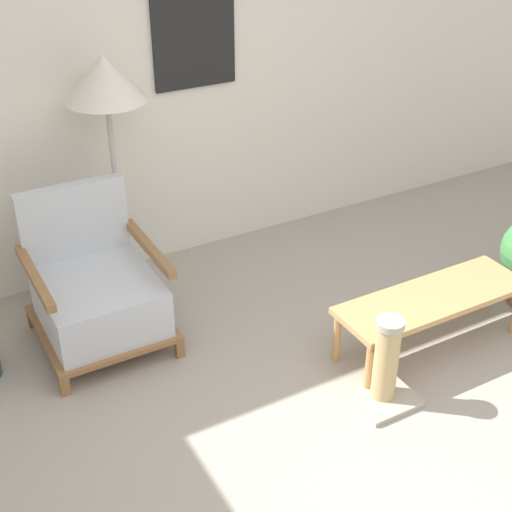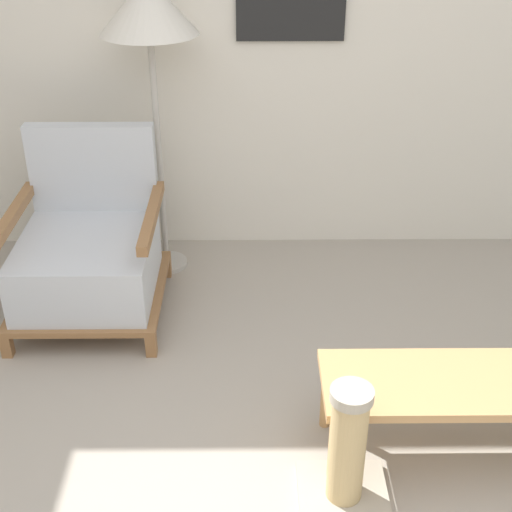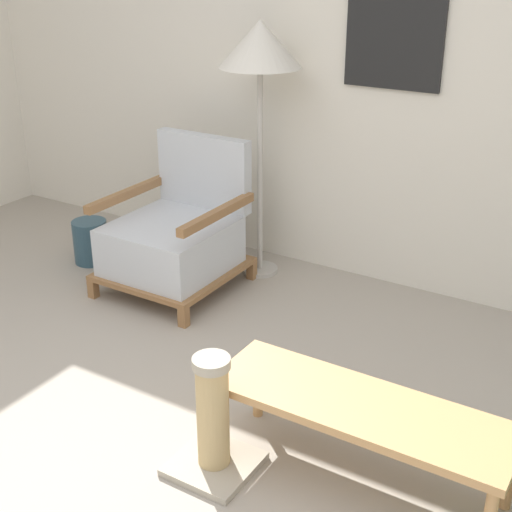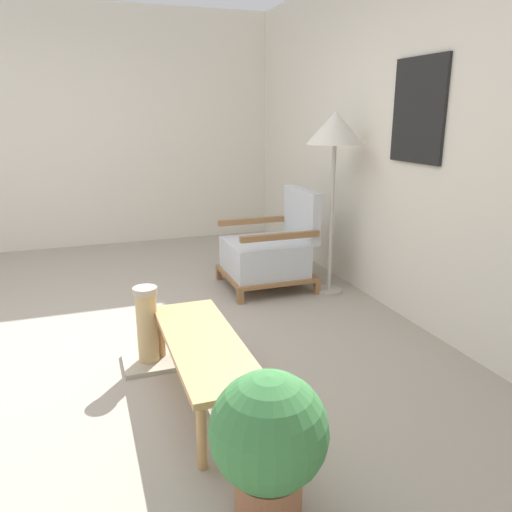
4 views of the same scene
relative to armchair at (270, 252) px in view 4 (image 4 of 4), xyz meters
The scene contains 9 objects.
ground_plane 1.91m from the armchair, 66.27° to the right, with size 14.00×14.00×0.00m, color #A89E8E.
wall_back 1.49m from the armchair, 45.09° to the left, with size 8.00×0.09×2.70m.
wall_left 2.65m from the armchair, 150.04° to the right, with size 0.06×8.00×2.70m.
armchair is the anchor object (origin of this frame).
floor_lamp 1.18m from the armchair, 53.94° to the left, with size 0.48×0.48×1.55m.
coffee_table 1.93m from the armchair, 31.57° to the right, with size 1.17×0.38×0.36m.
vase 0.73m from the armchair, behind, with size 0.22×0.22×0.29m, color #2D4C5B.
potted_plant 2.71m from the armchair, 21.09° to the right, with size 0.46×0.46×0.61m.
scratching_post 1.69m from the armchair, 47.83° to the right, with size 0.33×0.33×0.51m.
Camera 4 is at (3.29, 0.15, 1.54)m, focal length 35.00 mm.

